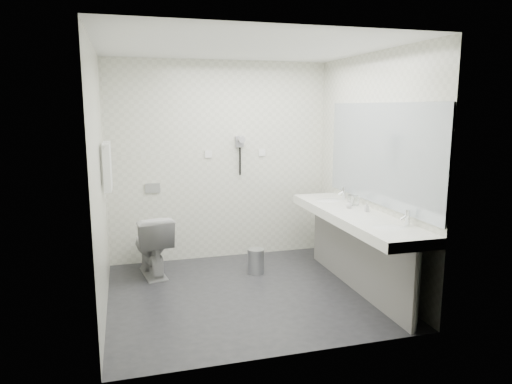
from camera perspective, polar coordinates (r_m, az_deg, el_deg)
name	(u,v)px	position (r m, az deg, el deg)	size (l,w,h in m)	color
floor	(246,293)	(5.05, -1.20, -12.19)	(2.80, 2.80, 0.00)	#26262A
ceiling	(245,47)	(4.70, -1.32, 17.25)	(2.80, 2.80, 0.00)	white
wall_back	(220,161)	(5.97, -4.40, 3.72)	(2.80, 2.80, 0.00)	silver
wall_front	(290,200)	(3.49, 4.10, -0.98)	(2.80, 2.80, 0.00)	silver
wall_left	(99,182)	(4.57, -18.50, 1.20)	(2.60, 2.60, 0.00)	silver
wall_right	(371,171)	(5.24, 13.75, 2.53)	(2.60, 2.60, 0.00)	silver
vanity_counter	(355,217)	(5.02, 11.90, -2.96)	(0.55, 2.20, 0.10)	white
vanity_panel	(355,255)	(5.14, 11.98, -7.55)	(0.03, 2.15, 0.75)	gray
vanity_post_near	(416,292)	(4.32, 18.86, -11.39)	(0.06, 0.06, 0.75)	silver
vanity_post_far	(319,231)	(6.05, 7.66, -4.70)	(0.06, 0.06, 0.75)	silver
mirror	(380,154)	(5.04, 14.81, 4.48)	(0.02, 2.20, 1.05)	#B2BCC6
basin_near	(388,229)	(4.46, 15.78, -4.32)	(0.40, 0.31, 0.05)	white
basin_far	(329,202)	(5.58, 8.84, -1.16)	(0.40, 0.31, 0.05)	white
faucet_near	(408,218)	(4.54, 17.94, -3.00)	(0.04, 0.04, 0.15)	silver
faucet_far	(344,193)	(5.64, 10.66, -0.15)	(0.04, 0.04, 0.15)	silver
soap_bottle_a	(367,207)	(5.04, 13.31, -1.80)	(0.04, 0.04, 0.10)	silver
soap_bottle_b	(349,204)	(5.18, 11.23, -1.46)	(0.07, 0.07, 0.09)	silver
glass_left	(356,201)	(5.33, 12.09, -1.03)	(0.06, 0.06, 0.11)	silver
glass_right	(350,200)	(5.32, 11.39, -0.98)	(0.06, 0.06, 0.12)	silver
toilet	(152,245)	(5.60, -12.55, -6.28)	(0.40, 0.71, 0.72)	white
flush_plate	(153,188)	(5.89, -12.45, 0.47)	(0.18, 0.02, 0.12)	#B2B5BA
pedal_bin	(256,262)	(5.57, -0.02, -8.47)	(0.20, 0.20, 0.28)	#B2B5BA
bin_lid	(256,250)	(5.52, -0.02, -7.03)	(0.20, 0.20, 0.01)	#B2B5BA
towel_rail	(105,145)	(5.08, -17.86, 5.51)	(0.02, 0.02, 0.62)	silver
towel_near	(107,167)	(4.97, -17.66, 2.86)	(0.07, 0.24, 0.48)	white
towel_far	(108,164)	(5.24, -17.57, 3.24)	(0.07, 0.24, 0.48)	white
dryer_cradle	(240,142)	(5.97, -2.01, 6.15)	(0.10, 0.04, 0.14)	#9A9AA0
dryer_barrel	(241,140)	(5.90, -1.85, 6.40)	(0.08, 0.08, 0.14)	#9A9AA0
dryer_cord	(240,161)	(5.98, -1.96, 3.75)	(0.02, 0.02, 0.35)	black
switch_plate_a	(208,154)	(5.92, -5.81, 4.61)	(0.09, 0.02, 0.09)	white
switch_plate_b	(262,153)	(6.08, 0.72, 4.81)	(0.09, 0.02, 0.09)	white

